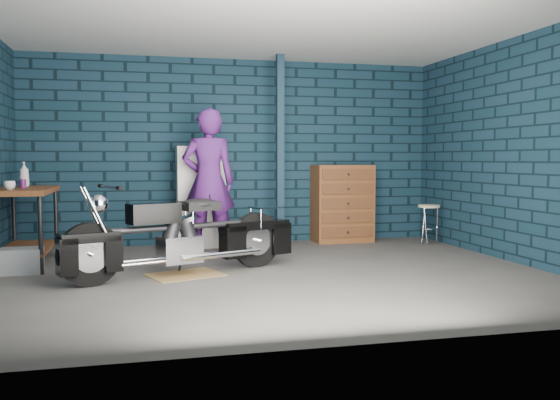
{
  "coord_description": "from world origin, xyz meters",
  "views": [
    {
      "loc": [
        -1.39,
        -6.17,
        1.25
      ],
      "look_at": [
        0.15,
        0.3,
        0.78
      ],
      "focal_mm": 38.0,
      "sensor_mm": 36.0,
      "label": 1
    }
  ],
  "objects_px": {
    "workbench": "(26,227)",
    "person": "(209,181)",
    "locker": "(201,197)",
    "motorcycle": "(184,229)",
    "shop_stool": "(429,224)",
    "tool_chest": "(343,203)",
    "storage_bin": "(21,261)"
  },
  "relations": [
    {
      "from": "workbench",
      "to": "motorcycle",
      "type": "xyz_separation_m",
      "value": [
        1.76,
        -1.02,
        0.04
      ]
    },
    {
      "from": "tool_chest",
      "to": "shop_stool",
      "type": "height_order",
      "value": "tool_chest"
    },
    {
      "from": "person",
      "to": "locker",
      "type": "xyz_separation_m",
      "value": [
        -0.05,
        0.57,
        -0.24
      ]
    },
    {
      "from": "locker",
      "to": "workbench",
      "type": "bearing_deg",
      "value": -154.46
    },
    {
      "from": "storage_bin",
      "to": "locker",
      "type": "bearing_deg",
      "value": 35.7
    },
    {
      "from": "motorcycle",
      "to": "shop_stool",
      "type": "relative_size",
      "value": 3.89
    },
    {
      "from": "workbench",
      "to": "motorcycle",
      "type": "bearing_deg",
      "value": -30.14
    },
    {
      "from": "workbench",
      "to": "motorcycle",
      "type": "height_order",
      "value": "motorcycle"
    },
    {
      "from": "locker",
      "to": "tool_chest",
      "type": "distance_m",
      "value": 2.13
    },
    {
      "from": "motorcycle",
      "to": "shop_stool",
      "type": "distance_m",
      "value": 3.97
    },
    {
      "from": "workbench",
      "to": "storage_bin",
      "type": "xyz_separation_m",
      "value": [
        0.02,
        -0.5,
        -0.32
      ]
    },
    {
      "from": "locker",
      "to": "tool_chest",
      "type": "bearing_deg",
      "value": 0.0
    },
    {
      "from": "motorcycle",
      "to": "storage_bin",
      "type": "xyz_separation_m",
      "value": [
        -1.74,
        0.52,
        -0.36
      ]
    },
    {
      "from": "shop_stool",
      "to": "tool_chest",
      "type": "bearing_deg",
      "value": 155.6
    },
    {
      "from": "locker",
      "to": "storage_bin",
      "type": "bearing_deg",
      "value": -144.3
    },
    {
      "from": "workbench",
      "to": "tool_chest",
      "type": "bearing_deg",
      "value": 13.47
    },
    {
      "from": "tool_chest",
      "to": "shop_stool",
      "type": "xyz_separation_m",
      "value": [
        1.15,
        -0.52,
        -0.29
      ]
    },
    {
      "from": "storage_bin",
      "to": "tool_chest",
      "type": "height_order",
      "value": "tool_chest"
    },
    {
      "from": "motorcycle",
      "to": "shop_stool",
      "type": "bearing_deg",
      "value": 2.24
    },
    {
      "from": "storage_bin",
      "to": "locker",
      "type": "relative_size",
      "value": 0.31
    },
    {
      "from": "tool_chest",
      "to": "shop_stool",
      "type": "relative_size",
      "value": 2.0
    },
    {
      "from": "person",
      "to": "storage_bin",
      "type": "distance_m",
      "value": 2.5
    },
    {
      "from": "workbench",
      "to": "person",
      "type": "xyz_separation_m",
      "value": [
        2.19,
        0.45,
        0.5
      ]
    },
    {
      "from": "storage_bin",
      "to": "motorcycle",
      "type": "bearing_deg",
      "value": -16.65
    },
    {
      "from": "motorcycle",
      "to": "person",
      "type": "height_order",
      "value": "person"
    },
    {
      "from": "shop_stool",
      "to": "person",
      "type": "bearing_deg",
      "value": -179.15
    },
    {
      "from": "motorcycle",
      "to": "person",
      "type": "distance_m",
      "value": 1.6
    },
    {
      "from": "locker",
      "to": "shop_stool",
      "type": "height_order",
      "value": "locker"
    },
    {
      "from": "workbench",
      "to": "tool_chest",
      "type": "relative_size",
      "value": 1.21
    },
    {
      "from": "motorcycle",
      "to": "locker",
      "type": "relative_size",
      "value": 1.58
    },
    {
      "from": "person",
      "to": "shop_stool",
      "type": "xyz_separation_m",
      "value": [
        3.23,
        0.05,
        -0.66
      ]
    },
    {
      "from": "motorcycle",
      "to": "storage_bin",
      "type": "bearing_deg",
      "value": 143.03
    }
  ]
}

